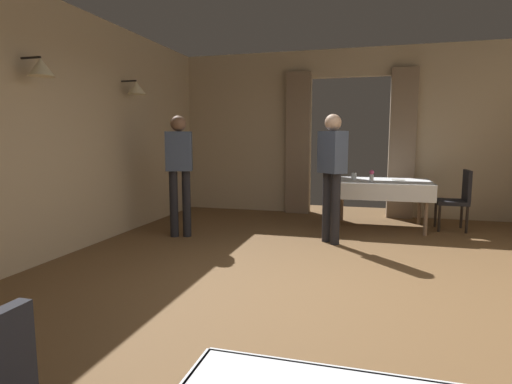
# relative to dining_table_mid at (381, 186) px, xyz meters

# --- Properties ---
(ground) EXTENTS (10.08, 10.08, 0.00)m
(ground) POSITION_rel_dining_table_mid_xyz_m (-0.57, -3.12, -0.67)
(ground) COLOR brown
(wall_left) EXTENTS (0.49, 8.40, 3.00)m
(wall_left) POSITION_rel_dining_table_mid_xyz_m (-3.77, -3.12, 0.84)
(wall_left) COLOR tan
(wall_left) RESTS_ON ground
(wall_back) EXTENTS (6.40, 0.27, 3.00)m
(wall_back) POSITION_rel_dining_table_mid_xyz_m (-0.57, 1.06, 0.85)
(wall_back) COLOR tan
(wall_back) RESTS_ON ground
(dining_table_mid) EXTENTS (1.49, 1.06, 0.75)m
(dining_table_mid) POSITION_rel_dining_table_mid_xyz_m (0.00, 0.00, 0.00)
(dining_table_mid) COLOR #7A604C
(dining_table_mid) RESTS_ON ground
(chair_mid_right) EXTENTS (0.44, 0.44, 0.93)m
(chair_mid_right) POSITION_rel_dining_table_mid_xyz_m (1.13, 0.09, -0.15)
(chair_mid_right) COLOR black
(chair_mid_right) RESTS_ON ground
(flower_vase_mid) EXTENTS (0.07, 0.07, 0.18)m
(flower_vase_mid) POSITION_rel_dining_table_mid_xyz_m (-0.15, -0.30, 0.18)
(flower_vase_mid) COLOR silver
(flower_vase_mid) RESTS_ON dining_table_mid
(plate_mid_b) EXTENTS (0.21, 0.21, 0.01)m
(plate_mid_b) POSITION_rel_dining_table_mid_xyz_m (0.26, 0.12, 0.09)
(plate_mid_b) COLOR white
(plate_mid_b) RESTS_ON dining_table_mid
(glass_mid_c) EXTENTS (0.08, 0.08, 0.12)m
(glass_mid_c) POSITION_rel_dining_table_mid_xyz_m (-0.42, -0.06, 0.14)
(glass_mid_c) COLOR silver
(glass_mid_c) RESTS_ON dining_table_mid
(person_waiter_by_doorway) EXTENTS (0.41, 0.33, 1.72)m
(person_waiter_by_doorway) POSITION_rel_dining_table_mid_xyz_m (-2.78, -1.41, 0.36)
(person_waiter_by_doorway) COLOR black
(person_waiter_by_doorway) RESTS_ON ground
(person_diner_standing_aside) EXTENTS (0.41, 0.41, 1.72)m
(person_diner_standing_aside) POSITION_rel_dining_table_mid_xyz_m (-0.66, -1.21, 0.36)
(person_diner_standing_aside) COLOR black
(person_diner_standing_aside) RESTS_ON ground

